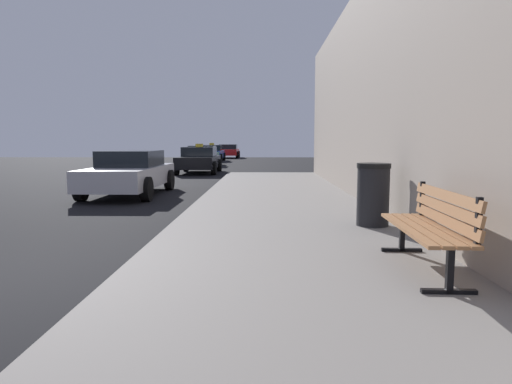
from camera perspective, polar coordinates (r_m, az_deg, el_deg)
The scene contains 8 objects.
sidewalk at distance 4.52m, azimuth 6.39°, elevation -12.38°, with size 4.00×32.00×0.15m, color gray.
bench at distance 5.18m, azimuth 21.48°, elevation -3.64°, with size 0.56×1.83×0.89m.
trash_bin at distance 7.61m, azimuth 14.67°, elevation -0.28°, with size 0.55×0.55×1.03m.
car_silver at distance 13.41m, azimuth -15.75°, elevation 2.40°, with size 1.92×4.37×1.27m.
car_black at distance 22.16m, azimuth -7.26°, elevation 4.08°, with size 1.95×4.02×1.43m.
car_green at distance 29.03m, azimuth -6.87°, elevation 4.63°, with size 2.02×4.10×1.27m.
car_blue at distance 35.64m, azimuth -5.68°, elevation 4.97°, with size 1.95×4.10×1.43m.
car_red at distance 42.97m, azimuth -3.54°, elevation 5.23°, with size 2.06×4.54×1.27m.
Camera 1 is at (3.58, -4.26, 1.53)m, focal length 31.44 mm.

